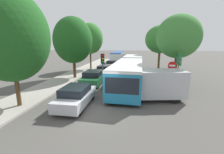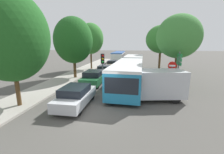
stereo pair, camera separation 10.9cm
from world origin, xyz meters
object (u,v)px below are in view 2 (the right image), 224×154
(articulated_bus, at_px, (131,68))
(white_van, at_px, (153,84))
(no_entry_sign, at_px, (172,73))
(queued_car_graphite, at_px, (104,70))
(direction_sign_post, at_px, (179,64))
(queued_car_green, at_px, (94,78))
(tree_left_mid, at_px, (73,40))
(traffic_light, at_px, (103,64))
(tree_left_near, at_px, (10,39))
(tree_right_mid, at_px, (161,40))
(queued_car_tan, at_px, (113,64))
(queued_car_silver, at_px, (76,96))
(tree_right_near, at_px, (178,38))
(city_bus_rear, at_px, (119,56))
(tree_left_far, at_px, (91,39))

(articulated_bus, xyz_separation_m, white_van, (1.87, -6.44, -0.23))
(no_entry_sign, bearing_deg, queued_car_graphite, -134.59)
(white_van, xyz_separation_m, direction_sign_post, (2.31, 2.13, 1.33))
(queued_car_green, bearing_deg, direction_sign_post, -100.28)
(tree_left_mid, bearing_deg, traffic_light, -43.09)
(queued_car_graphite, height_order, traffic_light, traffic_light)
(tree_left_near, xyz_separation_m, tree_right_mid, (12.08, 18.49, 0.39))
(articulated_bus, xyz_separation_m, queued_car_graphite, (-3.80, 2.52, -0.78))
(queued_car_tan, distance_m, tree_left_near, 18.69)
(queued_car_silver, xyz_separation_m, tree_right_near, (7.88, 5.97, 4.11))
(tree_right_mid, bearing_deg, direction_sign_post, -92.13)
(tree_left_near, relative_size, tree_left_mid, 1.01)
(queued_car_tan, distance_m, tree_right_near, 14.34)
(direction_sign_post, bearing_deg, tree_left_near, 22.90)
(queued_car_tan, bearing_deg, white_van, -159.89)
(queued_car_green, distance_m, tree_right_mid, 15.38)
(queued_car_graphite, xyz_separation_m, no_entry_sign, (7.36, -7.25, 1.19))
(queued_car_graphite, distance_m, white_van, 10.62)
(tree_left_near, height_order, tree_right_mid, tree_left_near)
(traffic_light, bearing_deg, city_bus_rear, 165.27)
(queued_car_tan, bearing_deg, direction_sign_post, -148.85)
(queued_car_graphite, height_order, tree_left_mid, tree_left_mid)
(tree_left_mid, bearing_deg, queued_car_green, -39.08)
(queued_car_graphite, bearing_deg, queued_car_green, 179.68)
(no_entry_sign, bearing_deg, tree_right_mid, 175.37)
(articulated_bus, height_order, traffic_light, traffic_light)
(articulated_bus, xyz_separation_m, tree_left_mid, (-7.00, -0.26, 3.22))
(articulated_bus, relative_size, tree_left_near, 2.28)
(white_van, height_order, tree_left_far, tree_left_far)
(white_van, xyz_separation_m, no_entry_sign, (1.68, 1.71, 0.64))
(direction_sign_post, distance_m, tree_right_mid, 13.80)
(white_van, relative_size, tree_left_far, 0.69)
(no_entry_sign, bearing_deg, direction_sign_post, 123.99)
(queued_car_tan, xyz_separation_m, white_van, (5.46, -15.11, 0.52))
(tree_left_near, bearing_deg, tree_left_far, 88.45)
(direction_sign_post, height_order, tree_left_far, tree_left_far)
(queued_car_graphite, xyz_separation_m, tree_right_near, (8.15, -5.07, 4.15))
(tree_left_near, xyz_separation_m, tree_left_far, (0.43, 15.96, 0.58))
(queued_car_green, relative_size, traffic_light, 1.27)
(articulated_bus, distance_m, direction_sign_post, 6.10)
(city_bus_rear, relative_size, queued_car_tan, 2.71)
(articulated_bus, xyz_separation_m, tree_right_near, (4.34, -2.55, 3.37))
(articulated_bus, distance_m, tree_left_far, 10.36)
(tree_left_mid, height_order, tree_right_mid, tree_left_mid)
(queued_car_tan, height_order, traffic_light, traffic_light)
(queued_car_tan, xyz_separation_m, tree_left_near, (-3.81, -17.89, 3.84))
(queued_car_green, distance_m, tree_right_near, 9.16)
(tree_right_mid, bearing_deg, queued_car_tan, -175.85)
(queued_car_tan, height_order, direction_sign_post, direction_sign_post)
(city_bus_rear, height_order, tree_right_near, tree_right_near)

